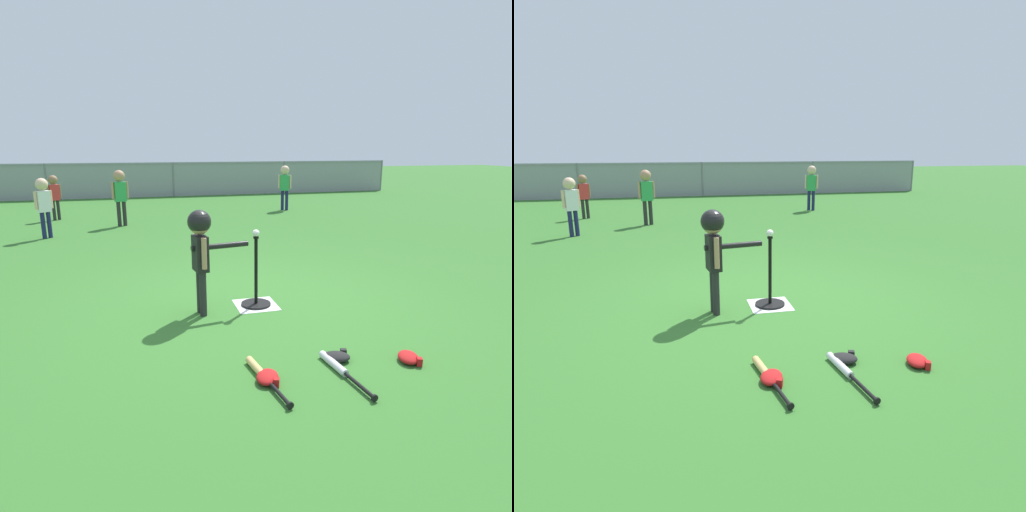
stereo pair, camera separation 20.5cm
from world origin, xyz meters
TOP-DOWN VIEW (x-y plane):
  - ground_plane at (0.00, 0.00)m, footprint 60.00×60.00m
  - home_plate at (-0.06, -0.14)m, footprint 0.44×0.44m
  - batting_tee at (-0.06, -0.14)m, footprint 0.32×0.32m
  - baseball_on_tee at (-0.06, -0.14)m, footprint 0.07×0.07m
  - batter_child at (-0.65, -0.23)m, footprint 0.63×0.30m
  - fielder_deep_left at (2.59, 6.63)m, footprint 0.33×0.23m
  - fielder_near_left at (-3.07, 6.50)m, footprint 0.28×0.20m
  - fielder_near_right at (-2.90, 4.31)m, footprint 0.29×0.23m
  - fielder_deep_right at (-1.57, 5.28)m, footprint 0.34×0.24m
  - spare_bat_silver at (0.17, -1.68)m, footprint 0.14×0.70m
  - spare_bat_wood at (-0.42, -1.61)m, footprint 0.16×0.70m
  - glove_by_plate at (-0.39, -1.68)m, footprint 0.23×0.26m
  - glove_near_bats at (0.78, -1.68)m, footprint 0.24×0.27m
  - glove_tossed_aside at (0.23, -1.52)m, footprint 0.26×0.22m
  - outfield_fence at (0.00, 10.82)m, footprint 16.06×0.06m

SIDE VIEW (x-z plane):
  - ground_plane at x=0.00m, z-range 0.00..0.00m
  - home_plate at x=-0.06m, z-range 0.00..0.01m
  - spare_bat_silver at x=0.17m, z-range 0.00..0.06m
  - spare_bat_wood at x=-0.42m, z-range 0.00..0.06m
  - glove_by_plate at x=-0.39m, z-range 0.00..0.07m
  - glove_near_bats at x=0.78m, z-range 0.00..0.07m
  - glove_tossed_aside at x=0.23m, z-range 0.00..0.07m
  - batting_tee at x=-0.06m, z-range -0.25..0.51m
  - outfield_fence at x=0.00m, z-range 0.04..1.19m
  - fielder_near_left at x=-3.07m, z-range 0.15..1.18m
  - fielder_near_right at x=-2.90m, z-range 0.16..1.27m
  - fielder_deep_left at x=2.59m, z-range 0.17..1.35m
  - fielder_deep_right at x=-1.57m, z-range 0.17..1.36m
  - batter_child at x=-0.65m, z-range 0.23..1.30m
  - baseball_on_tee at x=-0.06m, z-range 0.76..0.83m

